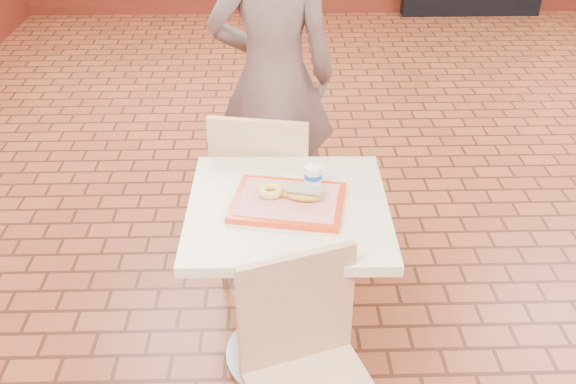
{
  "coord_description": "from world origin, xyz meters",
  "views": [
    {
      "loc": [
        -1.15,
        -2.61,
        2.21
      ],
      "look_at": [
        -1.09,
        -0.49,
        0.89
      ],
      "focal_mm": 40.0,
      "sensor_mm": 36.0,
      "label": 1
    }
  ],
  "objects_px": {
    "chair_main_back": "(264,190)",
    "paper_cup": "(313,176)",
    "customer": "(273,79)",
    "main_table": "(288,260)",
    "long_john_donut": "(303,194)",
    "chair_main_front": "(308,367)",
    "ring_donut": "(271,191)",
    "serving_tray": "(288,202)"
  },
  "relations": [
    {
      "from": "customer",
      "to": "ring_donut",
      "type": "relative_size",
      "value": 17.58
    },
    {
      "from": "chair_main_back",
      "to": "paper_cup",
      "type": "bearing_deg",
      "value": 123.8
    },
    {
      "from": "ring_donut",
      "to": "serving_tray",
      "type": "bearing_deg",
      "value": -29.09
    },
    {
      "from": "chair_main_front",
      "to": "paper_cup",
      "type": "xyz_separation_m",
      "value": [
        0.05,
        0.64,
        0.39
      ]
    },
    {
      "from": "chair_main_front",
      "to": "ring_donut",
      "type": "distance_m",
      "value": 0.7
    },
    {
      "from": "customer",
      "to": "serving_tray",
      "type": "relative_size",
      "value": 4.3
    },
    {
      "from": "chair_main_back",
      "to": "long_john_donut",
      "type": "bearing_deg",
      "value": 115.92
    },
    {
      "from": "main_table",
      "to": "long_john_donut",
      "type": "relative_size",
      "value": 4.85
    },
    {
      "from": "customer",
      "to": "chair_main_front",
      "type": "bearing_deg",
      "value": 92.18
    },
    {
      "from": "main_table",
      "to": "chair_main_front",
      "type": "height_order",
      "value": "chair_main_front"
    },
    {
      "from": "serving_tray",
      "to": "long_john_donut",
      "type": "distance_m",
      "value": 0.07
    },
    {
      "from": "chair_main_front",
      "to": "chair_main_back",
      "type": "bearing_deg",
      "value": 79.1
    },
    {
      "from": "customer",
      "to": "paper_cup",
      "type": "distance_m",
      "value": 1.01
    },
    {
      "from": "customer",
      "to": "serving_tray",
      "type": "height_order",
      "value": "customer"
    },
    {
      "from": "main_table",
      "to": "chair_main_front",
      "type": "distance_m",
      "value": 0.55
    },
    {
      "from": "chair_main_front",
      "to": "paper_cup",
      "type": "distance_m",
      "value": 0.76
    },
    {
      "from": "main_table",
      "to": "serving_tray",
      "type": "relative_size",
      "value": 1.94
    },
    {
      "from": "serving_tray",
      "to": "paper_cup",
      "type": "distance_m",
      "value": 0.15
    },
    {
      "from": "long_john_donut",
      "to": "paper_cup",
      "type": "relative_size",
      "value": 1.9
    },
    {
      "from": "customer",
      "to": "serving_tray",
      "type": "distance_m",
      "value": 1.1
    },
    {
      "from": "chair_main_back",
      "to": "paper_cup",
      "type": "height_order",
      "value": "chair_main_back"
    },
    {
      "from": "chair_main_front",
      "to": "serving_tray",
      "type": "xyz_separation_m",
      "value": [
        -0.05,
        0.55,
        0.33
      ]
    },
    {
      "from": "chair_main_back",
      "to": "customer",
      "type": "bearing_deg",
      "value": -85.43
    },
    {
      "from": "main_table",
      "to": "paper_cup",
      "type": "relative_size",
      "value": 9.19
    },
    {
      "from": "serving_tray",
      "to": "chair_main_back",
      "type": "bearing_deg",
      "value": 100.11
    },
    {
      "from": "ring_donut",
      "to": "chair_main_front",
      "type": "bearing_deg",
      "value": -78.18
    },
    {
      "from": "customer",
      "to": "long_john_donut",
      "type": "xyz_separation_m",
      "value": [
        0.11,
        -1.09,
        -0.04
      ]
    },
    {
      "from": "chair_main_front",
      "to": "paper_cup",
      "type": "height_order",
      "value": "paper_cup"
    },
    {
      "from": "paper_cup",
      "to": "customer",
      "type": "bearing_deg",
      "value": 98.63
    },
    {
      "from": "main_table",
      "to": "chair_main_front",
      "type": "xyz_separation_m",
      "value": [
        0.05,
        -0.55,
        -0.05
      ]
    },
    {
      "from": "chair_main_front",
      "to": "chair_main_back",
      "type": "height_order",
      "value": "chair_main_back"
    },
    {
      "from": "serving_tray",
      "to": "paper_cup",
      "type": "height_order",
      "value": "paper_cup"
    },
    {
      "from": "long_john_donut",
      "to": "chair_main_back",
      "type": "bearing_deg",
      "value": 105.56
    },
    {
      "from": "chair_main_back",
      "to": "ring_donut",
      "type": "bearing_deg",
      "value": 104.0
    },
    {
      "from": "chair_main_back",
      "to": "ring_donut",
      "type": "relative_size",
      "value": 9.41
    },
    {
      "from": "serving_tray",
      "to": "ring_donut",
      "type": "height_order",
      "value": "ring_donut"
    },
    {
      "from": "ring_donut",
      "to": "long_john_donut",
      "type": "bearing_deg",
      "value": -16.75
    },
    {
      "from": "chair_main_front",
      "to": "ring_donut",
      "type": "bearing_deg",
      "value": 82.95
    },
    {
      "from": "chair_main_front",
      "to": "serving_tray",
      "type": "relative_size",
      "value": 2.14
    },
    {
      "from": "chair_main_front",
      "to": "chair_main_back",
      "type": "relative_size",
      "value": 0.93
    },
    {
      "from": "chair_main_back",
      "to": "customer",
      "type": "relative_size",
      "value": 0.54
    },
    {
      "from": "long_john_donut",
      "to": "paper_cup",
      "type": "bearing_deg",
      "value": 64.45
    }
  ]
}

